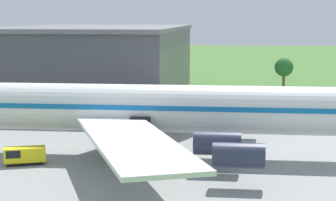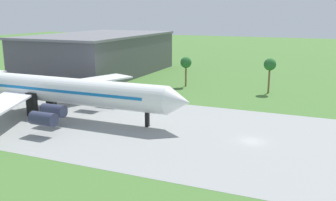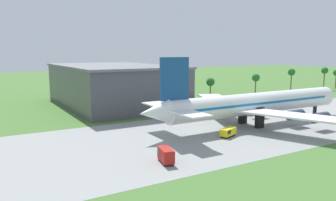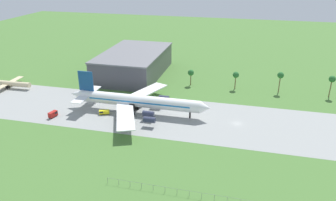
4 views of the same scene
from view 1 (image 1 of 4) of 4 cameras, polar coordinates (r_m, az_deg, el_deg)
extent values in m
cylinder|color=white|center=(75.47, 0.00, -0.75)|extent=(59.46, 5.92, 5.92)
cube|color=#146BB7|center=(75.40, 0.00, -0.42)|extent=(50.54, 6.04, 0.59)
cube|color=white|center=(61.56, -3.46, -3.72)|extent=(18.20, 30.26, 0.44)
cube|color=white|center=(90.36, -0.12, 0.01)|extent=(18.20, 30.26, 0.44)
cylinder|color=#2D334C|center=(68.49, 4.66, -4.02)|extent=(5.33, 2.66, 2.66)
cylinder|color=#2D334C|center=(62.66, 6.64, -5.17)|extent=(5.33, 2.66, 2.66)
cylinder|color=#2D334C|center=(82.44, 5.04, -2.00)|extent=(5.33, 2.66, 2.66)
cylinder|color=#2D334C|center=(88.24, 6.72, -1.37)|extent=(5.33, 2.66, 2.66)
cube|color=black|center=(73.30, -2.62, -3.69)|extent=(2.40, 1.20, 5.55)
cube|color=black|center=(79.61, -1.85, -2.76)|extent=(2.40, 1.20, 5.55)
cube|color=black|center=(74.57, -13.27, -5.72)|extent=(4.49, 3.17, 0.40)
cube|color=yellow|center=(74.33, -13.29, -4.94)|extent=(5.24, 3.62, 1.70)
cube|color=black|center=(74.27, -14.33, -4.78)|extent=(2.32, 2.52, 0.90)
cube|color=#47474C|center=(133.39, -6.77, 3.44)|extent=(36.00, 60.00, 14.57)
cube|color=slate|center=(133.02, -6.82, 6.74)|extent=(36.72, 61.20, 0.80)
cylinder|color=brown|center=(119.60, 10.77, 1.08)|extent=(0.56, 0.56, 7.20)
sphere|color=#28662D|center=(119.18, 10.82, 3.08)|extent=(3.60, 3.60, 3.60)
camera|label=2|loc=(50.41, 90.77, 7.12)|focal=40.00mm
camera|label=3|loc=(77.50, -77.03, 3.95)|focal=35.00mm
camera|label=4|loc=(92.00, 157.07, 27.16)|focal=35.00mm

